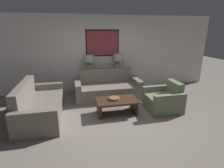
{
  "coord_description": "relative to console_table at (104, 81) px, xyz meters",
  "views": [
    {
      "loc": [
        -1.06,
        -3.73,
        2.14
      ],
      "look_at": [
        0.0,
        0.97,
        0.65
      ],
      "focal_mm": 28.0,
      "sensor_mm": 36.0,
      "label": 1
    }
  ],
  "objects": [
    {
      "name": "couch_by_back_wall",
      "position": [
        0.0,
        -0.67,
        -0.06
      ],
      "size": [
        2.1,
        0.94,
        0.91
      ],
      "color": "slate",
      "rests_on": "ground_plane"
    },
    {
      "name": "back_wall",
      "position": [
        0.0,
        0.27,
        0.97
      ],
      "size": [
        8.44,
        0.12,
        2.65
      ],
      "color": "silver",
      "rests_on": "ground_plane"
    },
    {
      "name": "table_lamp_right",
      "position": [
        0.51,
        -0.0,
        0.73
      ],
      "size": [
        0.34,
        0.34,
        0.61
      ],
      "color": "tan",
      "rests_on": "console_table"
    },
    {
      "name": "couch_by_side",
      "position": [
        -1.95,
        -1.63,
        -0.06
      ],
      "size": [
        0.94,
        2.1,
        0.91
      ],
      "color": "slate",
      "rests_on": "ground_plane"
    },
    {
      "name": "console_table",
      "position": [
        0.0,
        0.0,
        0.0
      ],
      "size": [
        1.46,
        0.39,
        0.72
      ],
      "color": "#332319",
      "rests_on": "ground_plane"
    },
    {
      "name": "armchair_near_back_wall",
      "position": [
        1.33,
        -1.92,
        -0.08
      ],
      "size": [
        0.87,
        0.89,
        0.79
      ],
      "color": "#707A5B",
      "rests_on": "ground_plane"
    },
    {
      "name": "decorative_bowl",
      "position": [
        -0.05,
        -1.84,
        0.06
      ],
      "size": [
        0.29,
        0.29,
        0.05
      ],
      "color": "olive",
      "rests_on": "coffee_table"
    },
    {
      "name": "table_lamp_left",
      "position": [
        -0.51,
        -0.0,
        0.73
      ],
      "size": [
        0.34,
        0.34,
        0.61
      ],
      "color": "tan",
      "rests_on": "console_table"
    },
    {
      "name": "ground_plane",
      "position": [
        0.0,
        -2.27,
        -0.36
      ],
      "size": [
        20.0,
        20.0,
        0.0
      ],
      "primitive_type": "plane",
      "color": "slate"
    },
    {
      "name": "coffee_table",
      "position": [
        0.0,
        -1.88,
        -0.08
      ],
      "size": [
        1.08,
        0.63,
        0.39
      ],
      "color": "#3D2616",
      "rests_on": "ground_plane"
    }
  ]
}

